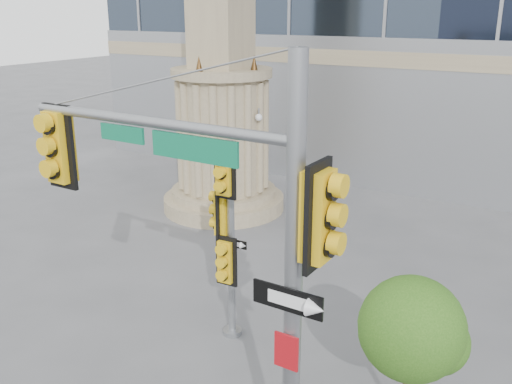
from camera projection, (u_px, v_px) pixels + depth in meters
The scene contains 4 objects.
monument at pixel (221, 56), 19.37m from camera, with size 4.40×4.40×16.60m.
main_signal_pole at pixel (218, 232), 7.88m from camera, with size 5.16×0.63×6.65m.
secondary_signal_pole at pixel (226, 226), 12.11m from camera, with size 0.78×0.58×4.50m.
street_tree at pixel (413, 333), 9.55m from camera, with size 1.84×1.80×2.87m.
Camera 1 is at (5.09, -7.51, 7.08)m, focal length 40.00 mm.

